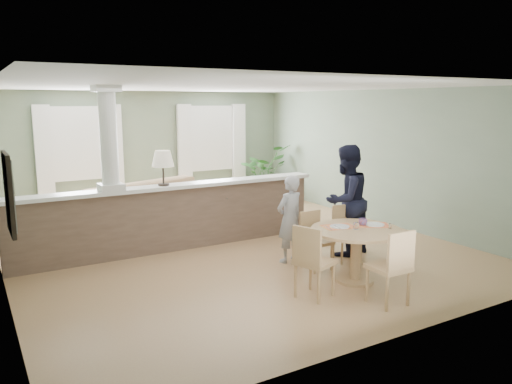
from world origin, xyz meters
TOP-DOWN VIEW (x-y plane):
  - ground at (0.00, 0.00)m, footprint 8.00×8.00m
  - room_shell at (-0.03, 0.63)m, footprint 7.02×8.02m
  - pony_wall at (-0.99, 0.20)m, footprint 5.32×0.38m
  - sofa at (-0.71, 1.56)m, footprint 3.36×2.15m
  - houseplant at (2.70, 3.20)m, footprint 1.56×1.46m
  - dining_table at (0.71, -2.49)m, footprint 1.24×1.24m
  - chair_far_boy at (0.56, -1.74)m, footprint 0.39×0.39m
  - chair_far_man at (1.23, -1.66)m, footprint 0.47×0.47m
  - chair_near at (0.52, -3.36)m, footprint 0.44×0.44m
  - chair_side at (-0.18, -2.67)m, footprint 0.55×0.55m
  - child_person at (0.42, -1.30)m, footprint 0.55×0.42m
  - man_person at (1.42, -1.44)m, footprint 0.99×0.84m

SIDE VIEW (x-z plane):
  - ground at x=0.00m, z-range 0.00..0.00m
  - sofa at x=-0.71m, z-range 0.00..0.91m
  - chair_far_boy at x=0.56m, z-range 0.04..0.90m
  - chair_far_man at x=1.23m, z-range 0.04..0.90m
  - chair_side at x=-0.18m, z-range 0.05..1.00m
  - chair_near at x=0.52m, z-range 0.05..1.00m
  - dining_table at x=0.71m, z-range 0.17..1.02m
  - child_person at x=0.42m, z-range 0.00..1.36m
  - houseplant at x=2.70m, z-range 0.00..1.39m
  - pony_wall at x=-0.99m, z-range -0.64..2.06m
  - man_person at x=1.42m, z-range 0.00..1.79m
  - room_shell at x=-0.03m, z-range 0.46..3.17m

